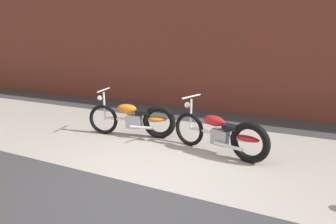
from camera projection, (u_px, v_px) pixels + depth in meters
name	position (u px, v px, depth m)	size (l,w,h in m)	color
ground_plane	(139.00, 185.00, 4.29)	(80.00, 80.00, 0.00)	#38383A
sidewalk_slab	(185.00, 147.00, 5.82)	(36.00, 3.50, 0.01)	#9E998E
brick_building_wall	(234.00, 12.00, 8.16)	(36.00, 0.50, 5.70)	brown
motorcycle_orange	(137.00, 119.00, 6.36)	(1.98, 0.70, 1.03)	black
motorcycle_red	(225.00, 135.00, 5.30)	(1.96, 0.77, 1.03)	black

